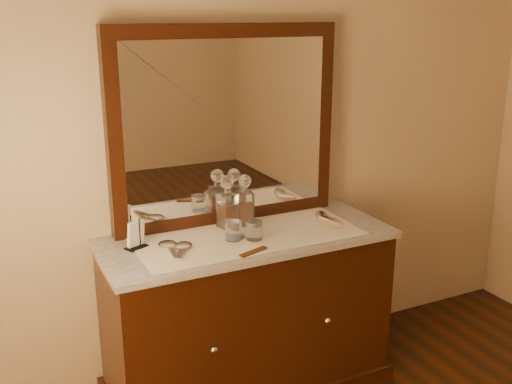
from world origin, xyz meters
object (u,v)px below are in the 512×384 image
(comb, at_px, (254,252))
(napkin_rack, at_px, (136,236))
(brush_near, at_px, (330,222))
(hand_mirror_outer, at_px, (169,246))
(dresser_cabinet, at_px, (247,316))
(mirror_frame, at_px, (226,126))
(decanter_left, at_px, (227,207))
(decanter_right, at_px, (245,205))
(hand_mirror_inner, at_px, (183,247))
(brush_far, at_px, (322,217))
(pin_dish, at_px, (235,236))

(comb, distance_m, napkin_rack, 0.55)
(brush_near, height_order, hand_mirror_outer, brush_near)
(dresser_cabinet, relative_size, napkin_rack, 9.15)
(mirror_frame, distance_m, decanter_left, 0.41)
(decanter_right, height_order, hand_mirror_inner, decanter_right)
(brush_near, xyz_separation_m, brush_far, (-0.00, 0.08, -0.00))
(hand_mirror_outer, height_order, hand_mirror_inner, hand_mirror_outer)
(mirror_frame, distance_m, brush_far, 0.69)
(comb, xyz_separation_m, decanter_left, (0.03, 0.36, 0.10))
(comb, bearing_deg, napkin_rack, 129.03)
(dresser_cabinet, xyz_separation_m, comb, (-0.07, -0.22, 0.45))
(pin_dish, distance_m, comb, 0.21)
(decanter_left, height_order, hand_mirror_outer, decanter_left)
(comb, relative_size, hand_mirror_outer, 0.67)
(comb, bearing_deg, hand_mirror_outer, 127.84)
(napkin_rack, bearing_deg, pin_dish, -11.11)
(comb, bearing_deg, dresser_cabinet, 53.92)
(comb, xyz_separation_m, brush_near, (0.51, 0.15, 0.02))
(dresser_cabinet, height_order, brush_far, brush_far)
(mirror_frame, distance_m, pin_dish, 0.56)
(decanter_left, xyz_separation_m, decanter_right, (0.10, -0.00, -0.00))
(dresser_cabinet, relative_size, hand_mirror_outer, 6.07)
(hand_mirror_outer, bearing_deg, pin_dish, -2.74)
(decanter_left, bearing_deg, hand_mirror_outer, -158.93)
(mirror_frame, xyz_separation_m, brush_far, (0.44, -0.23, -0.48))
(mirror_frame, height_order, comb, mirror_frame)
(pin_dish, bearing_deg, decanter_right, 50.75)
(decanter_left, distance_m, brush_near, 0.53)
(pin_dish, distance_m, brush_near, 0.51)
(mirror_frame, bearing_deg, napkin_rack, -162.56)
(mirror_frame, height_order, brush_far, mirror_frame)
(pin_dish, bearing_deg, hand_mirror_outer, 177.26)
(comb, xyz_separation_m, brush_far, (0.51, 0.23, 0.02))
(decanter_left, height_order, brush_far, decanter_left)
(decanter_right, xyz_separation_m, brush_far, (0.38, -0.13, -0.08))
(brush_near, height_order, hand_mirror_inner, brush_near)
(hand_mirror_inner, bearing_deg, decanter_right, 23.47)
(comb, bearing_deg, brush_near, -1.99)
(mirror_frame, relative_size, hand_mirror_outer, 5.20)
(decanter_right, relative_size, brush_far, 1.67)
(dresser_cabinet, relative_size, mirror_frame, 1.17)
(brush_near, distance_m, hand_mirror_inner, 0.78)
(napkin_rack, xyz_separation_m, hand_mirror_inner, (0.19, -0.11, -0.05))
(decanter_left, xyz_separation_m, hand_mirror_inner, (-0.30, -0.17, -0.10))
(napkin_rack, bearing_deg, hand_mirror_inner, -30.79)
(comb, bearing_deg, decanter_right, 52.64)
(decanter_right, xyz_separation_m, hand_mirror_inner, (-0.40, -0.17, -0.09))
(comb, relative_size, brush_far, 0.97)
(decanter_left, bearing_deg, decanter_right, -1.48)
(decanter_right, xyz_separation_m, hand_mirror_outer, (-0.45, -0.13, -0.09))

